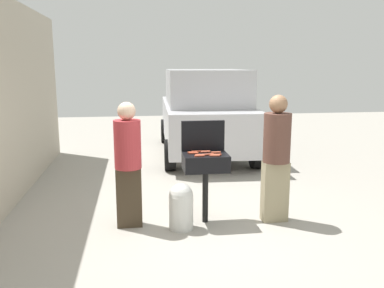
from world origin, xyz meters
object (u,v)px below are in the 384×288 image
(hot_dog_4, at_px, (200,155))
(hot_dog_8, at_px, (216,155))
(hot_dog_0, at_px, (199,156))
(hot_dog_9, at_px, (215,156))
(hot_dog_1, at_px, (196,151))
(person_right, at_px, (276,154))
(hot_dog_7, at_px, (206,152))
(hot_dog_5, at_px, (194,153))
(propane_tank, at_px, (181,205))
(bbq_grill, at_px, (205,165))
(hot_dog_3, at_px, (209,154))
(hot_dog_10, at_px, (205,151))
(person_left, at_px, (128,160))
(hot_dog_6, at_px, (193,152))
(parked_minivan, at_px, (205,112))
(hot_dog_2, at_px, (216,152))

(hot_dog_4, xyz_separation_m, hot_dog_8, (0.21, -0.02, 0.00))
(hot_dog_0, relative_size, hot_dog_9, 1.00)
(hot_dog_1, xyz_separation_m, person_right, (1.06, -0.20, -0.02))
(hot_dog_7, height_order, hot_dog_9, same)
(hot_dog_5, xyz_separation_m, propane_tank, (-0.20, -0.21, -0.65))
(hot_dog_5, distance_m, hot_dog_8, 0.32)
(bbq_grill, relative_size, hot_dog_4, 7.37)
(bbq_grill, bearing_deg, hot_dog_3, -72.24)
(hot_dog_3, distance_m, hot_dog_8, 0.10)
(hot_dog_5, distance_m, hot_dog_10, 0.19)
(hot_dog_9, bearing_deg, person_right, 5.35)
(hot_dog_1, xyz_separation_m, propane_tank, (-0.25, -0.31, -0.65))
(hot_dog_8, bearing_deg, hot_dog_10, 115.86)
(bbq_grill, bearing_deg, person_left, 179.86)
(hot_dog_6, bearing_deg, hot_dog_10, 14.24)
(hot_dog_8, bearing_deg, person_right, 2.94)
(hot_dog_1, bearing_deg, hot_dog_5, -117.13)
(hot_dog_10, distance_m, person_left, 1.04)
(hot_dog_0, relative_size, propane_tank, 0.21)
(hot_dog_9, relative_size, person_right, 0.07)
(bbq_grill, height_order, parked_minivan, parked_minivan)
(bbq_grill, distance_m, hot_dog_4, 0.21)
(hot_dog_5, xyz_separation_m, person_right, (1.12, -0.10, -0.02))
(hot_dog_7, xyz_separation_m, hot_dog_8, (0.11, -0.21, 0.00))
(hot_dog_1, height_order, hot_dog_2, same)
(hot_dog_3, bearing_deg, propane_tank, -165.39)
(hot_dog_0, distance_m, hot_dog_3, 0.15)
(hot_dog_6, relative_size, hot_dog_9, 1.00)
(bbq_grill, xyz_separation_m, hot_dog_6, (-0.17, 0.07, 0.16))
(hot_dog_2, distance_m, person_right, 0.82)
(hot_dog_1, height_order, hot_dog_10, same)
(hot_dog_9, bearing_deg, bbq_grill, 119.17)
(hot_dog_4, height_order, hot_dog_9, same)
(hot_dog_4, height_order, hot_dog_6, same)
(hot_dog_2, height_order, hot_dog_6, same)
(person_left, bearing_deg, hot_dog_3, 7.66)
(hot_dog_4, bearing_deg, hot_dog_3, 6.68)
(hot_dog_3, distance_m, person_right, 0.93)
(hot_dog_5, height_order, hot_dog_10, same)
(hot_dog_6, relative_size, propane_tank, 0.21)
(hot_dog_8, height_order, hot_dog_10, same)
(hot_dog_4, bearing_deg, person_left, 173.53)
(bbq_grill, xyz_separation_m, person_right, (0.96, -0.08, 0.13))
(hot_dog_5, height_order, propane_tank, hot_dog_5)
(hot_dog_3, xyz_separation_m, hot_dog_6, (-0.19, 0.16, 0.00))
(hot_dog_7, relative_size, person_left, 0.08)
(person_right, bearing_deg, bbq_grill, 10.65)
(hot_dog_5, bearing_deg, hot_dog_4, -60.79)
(hot_dog_2, xyz_separation_m, hot_dog_10, (-0.13, 0.09, 0.00))
(hot_dog_6, bearing_deg, person_left, -175.77)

